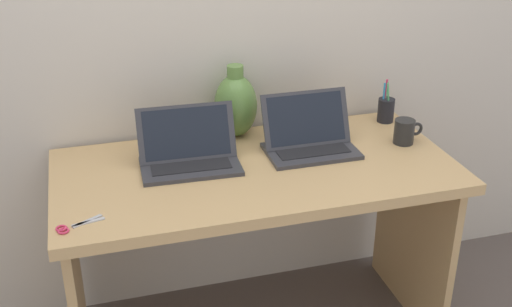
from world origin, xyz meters
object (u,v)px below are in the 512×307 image
at_px(laptop_left, 189,151).
at_px(coffee_mug, 405,131).
at_px(laptop_right, 309,136).
at_px(green_vase, 236,105).
at_px(scissors, 72,227).
at_px(pen_cup, 386,109).

distance_m(laptop_left, coffee_mug, 0.82).
bearing_deg(laptop_left, laptop_right, -0.01).
relative_size(laptop_right, coffee_mug, 2.87).
height_order(green_vase, coffee_mug, green_vase).
bearing_deg(laptop_left, coffee_mug, -3.03).
height_order(laptop_right, green_vase, green_vase).
relative_size(laptop_left, green_vase, 1.25).
bearing_deg(green_vase, scissors, -140.70).
bearing_deg(scissors, pen_cup, 21.15).
bearing_deg(green_vase, laptop_left, -137.69).
bearing_deg(laptop_right, scissors, -159.80).
height_order(laptop_right, coffee_mug, laptop_right).
bearing_deg(scissors, laptop_right, 20.20).
bearing_deg(scissors, coffee_mug, 12.53).
distance_m(coffee_mug, pen_cup, 0.22).
bearing_deg(scissors, laptop_left, 37.55).
relative_size(green_vase, coffee_mug, 2.45).
xyz_separation_m(laptop_left, scissors, (-0.41, -0.32, -0.05)).
height_order(laptop_left, scissors, laptop_left).
xyz_separation_m(green_vase, pen_cup, (0.62, -0.03, -0.07)).
height_order(green_vase, pen_cup, green_vase).
bearing_deg(laptop_right, laptop_left, 179.99).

